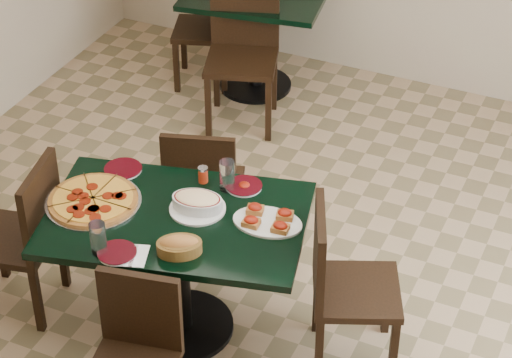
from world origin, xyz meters
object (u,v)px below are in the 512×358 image
at_px(back_table, 255,22).
at_px(bruschetta_platter, 268,220).
at_px(chair_near, 136,350).
at_px(chair_right, 340,280).
at_px(chair_left, 26,231).
at_px(back_chair_left, 213,22).
at_px(main_table, 177,245).
at_px(bread_basket, 179,246).
at_px(lasagna_casserole, 197,202).
at_px(chair_far, 203,185).
at_px(back_chair_near, 243,44).
at_px(pepperoni_pizza, 93,200).

bearing_deg(back_table, bruschetta_platter, -73.08).
height_order(chair_near, chair_right, chair_right).
bearing_deg(chair_left, back_chair_left, 172.17).
distance_m(back_table, chair_right, 2.77).
relative_size(main_table, chair_right, 1.58).
distance_m(bread_basket, bruschetta_platter, 0.47).
relative_size(back_table, lasagna_casserole, 3.80).
height_order(bread_basket, bruschetta_platter, bread_basket).
xyz_separation_m(chair_far, lasagna_casserole, (0.25, -0.52, 0.31)).
xyz_separation_m(back_chair_left, bruschetta_platter, (1.44, -2.29, 0.29)).
xyz_separation_m(back_table, chair_left, (-0.11, -2.64, -0.02)).
xyz_separation_m(back_table, bruschetta_platter, (1.13, -2.34, 0.25)).
relative_size(back_table, chair_far, 1.23).
relative_size(back_chair_near, pepperoni_pizza, 2.08).
bearing_deg(main_table, back_chair_left, 98.88).
relative_size(chair_near, bread_basket, 3.22).
relative_size(back_chair_left, bread_basket, 3.40).
height_order(back_chair_near, bruschetta_platter, back_chair_near).
bearing_deg(main_table, pepperoni_pizza, 176.09).
bearing_deg(pepperoni_pizza, bruschetta_platter, 13.63).
xyz_separation_m(chair_near, chair_left, (-0.92, 0.47, 0.05)).
xyz_separation_m(chair_right, pepperoni_pizza, (-1.24, -0.23, 0.26)).
distance_m(back_chair_near, bruschetta_platter, 2.22).
bearing_deg(chair_right, chair_left, 77.85).
bearing_deg(back_chair_near, back_chair_left, 120.56).
bearing_deg(back_chair_near, bread_basket, -90.18).
xyz_separation_m(back_table, chair_right, (1.51, -2.32, -0.02)).
relative_size(chair_far, bruschetta_platter, 2.36).
bearing_deg(back_chair_left, lasagna_casserole, 5.81).
bearing_deg(back_table, pepperoni_pizza, -92.68).
distance_m(back_table, lasagna_casserole, 2.52).
bearing_deg(bruschetta_platter, bread_basket, -132.77).
relative_size(back_table, chair_near, 1.29).
distance_m(chair_near, back_chair_near, 2.81).
distance_m(chair_far, chair_right, 1.09).
relative_size(main_table, chair_far, 1.66).
bearing_deg(main_table, bruschetta_platter, 3.56).
bearing_deg(chair_far, lasagna_casserole, 97.56).
distance_m(chair_left, back_chair_left, 2.60).
bearing_deg(chair_right, bread_basket, 97.28).
bearing_deg(bruschetta_platter, lasagna_casserole, -178.50).
height_order(back_table, pepperoni_pizza, pepperoni_pizza).
distance_m(main_table, back_table, 2.58).
height_order(chair_far, back_chair_near, back_chair_near).
height_order(chair_far, chair_near, chair_far).
relative_size(chair_far, bread_basket, 3.35).
relative_size(back_chair_left, pepperoni_pizza, 1.82).
xyz_separation_m(main_table, chair_far, (-0.18, 0.62, -0.09)).
height_order(chair_far, back_chair_left, back_chair_left).
bearing_deg(lasagna_casserole, main_table, -137.76).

